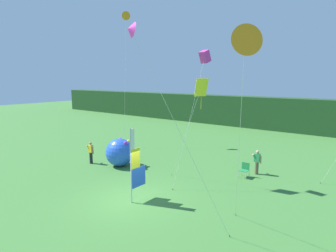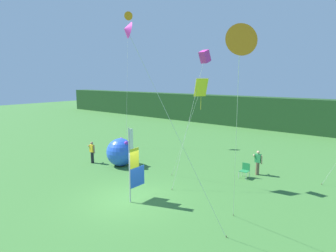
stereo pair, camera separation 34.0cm
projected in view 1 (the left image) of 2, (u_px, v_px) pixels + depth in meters
The scene contains 12 objects.
ground_plane at pixel (133, 200), 14.10m from camera, with size 120.00×120.00×0.00m, color #3D7533.
distant_treeline at pixel (281, 114), 32.95m from camera, with size 80.00×2.40×3.80m, color #1E421E.
banner_flag at pixel (135, 166), 13.71m from camera, with size 0.06×1.03×3.71m.
person_near_banner at pixel (257, 162), 17.76m from camera, with size 0.55×0.48×1.55m.
person_mid_field at pixel (91, 152), 20.02m from camera, with size 0.55×0.48×1.55m.
inflatable_balloon at pixel (120, 152), 19.43m from camera, with size 1.92×1.92×1.92m.
folding_chair at pixel (245, 169), 17.27m from camera, with size 0.51×0.51×0.89m.
kite_orange_delta_0 at pixel (245, 42), 8.25m from camera, with size 1.87×3.45×7.53m.
kite_yellow_diamond_1 at pixel (200, 91), 15.61m from camera, with size 2.37×0.79×5.99m.
kite_magenta_delta_3 at pixel (132, 32), 9.74m from camera, with size 3.36×2.36×7.95m.
kite_orange_delta_4 at pixel (126, 17), 25.23m from camera, with size 2.05×2.61×11.93m.
kite_magenta_box_6 at pixel (205, 57), 15.52m from camera, with size 0.84×2.54×7.55m.
Camera 1 is at (9.51, -9.46, 5.96)m, focal length 30.19 mm.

